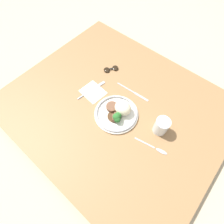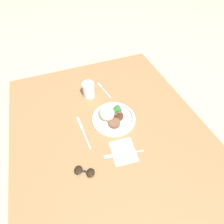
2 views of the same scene
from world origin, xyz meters
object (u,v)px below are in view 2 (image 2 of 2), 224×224
(juice_glass, at_px, (89,90))
(fork, at_px, (120,155))
(sunglasses, at_px, (84,171))
(plate, at_px, (113,116))
(spoon, at_px, (101,87))
(knife, at_px, (83,131))

(juice_glass, height_order, fork, juice_glass)
(fork, bearing_deg, sunglasses, 16.75)
(plate, xyz_separation_m, juice_glass, (0.22, 0.07, 0.02))
(plate, relative_size, fork, 1.21)
(plate, distance_m, juice_glass, 0.23)
(plate, distance_m, fork, 0.22)
(juice_glass, xyz_separation_m, spoon, (0.05, -0.09, -0.04))
(plate, bearing_deg, sunglasses, 136.95)
(plate, distance_m, sunglasses, 0.32)
(fork, xyz_separation_m, knife, (0.19, 0.13, -0.00))
(sunglasses, bearing_deg, spoon, 7.20)
(knife, bearing_deg, juice_glass, -26.71)
(spoon, bearing_deg, juice_glass, 106.47)
(juice_glass, bearing_deg, spoon, -61.97)
(plate, bearing_deg, fork, 168.58)
(plate, height_order, fork, plate)
(fork, relative_size, sunglasses, 1.92)
(fork, bearing_deg, juice_glass, -76.55)
(spoon, bearing_deg, knife, 134.59)
(juice_glass, bearing_deg, fork, -176.46)
(knife, height_order, spoon, spoon)
(juice_glass, distance_m, sunglasses, 0.48)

